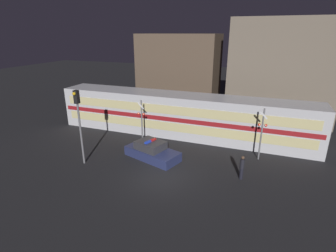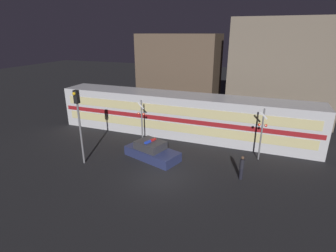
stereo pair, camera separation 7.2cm
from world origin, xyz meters
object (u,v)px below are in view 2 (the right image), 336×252
(train, at_px, (181,115))
(police_car, at_px, (152,151))
(pedestrian, at_px, (242,167))
(crossing_signal_near, at_px, (262,132))
(traffic_light_corner, at_px, (79,115))

(train, height_order, police_car, train)
(train, xyz_separation_m, pedestrian, (6.15, -6.14, -1.06))
(train, distance_m, pedestrian, 8.76)
(train, height_order, crossing_signal_near, crossing_signal_near)
(crossing_signal_near, bearing_deg, pedestrian, -105.71)
(train, bearing_deg, police_car, -95.82)
(train, bearing_deg, crossing_signal_near, -21.53)
(train, bearing_deg, traffic_light_corner, -121.55)
(train, bearing_deg, pedestrian, -44.92)
(police_car, relative_size, pedestrian, 2.79)
(crossing_signal_near, distance_m, traffic_light_corner, 13.10)
(pedestrian, bearing_deg, train, 135.08)
(pedestrian, bearing_deg, traffic_light_corner, -170.75)
(train, height_order, pedestrian, train)
(police_car, bearing_deg, traffic_light_corner, -131.42)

